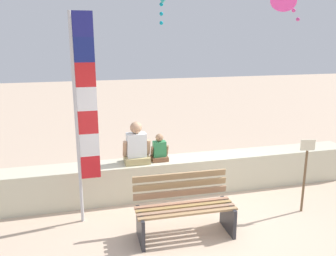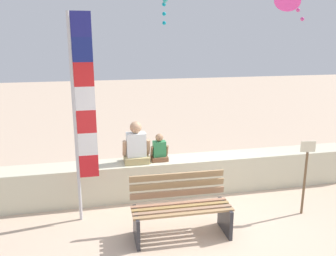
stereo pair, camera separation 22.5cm
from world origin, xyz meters
The scene contains 7 objects.
ground_plane centered at (0.00, 0.00, 0.00)m, with size 40.00×40.00×0.00m, color #CCB094.
seawall_ledge centered at (0.00, 1.27, 0.34)m, with size 6.71×0.55×0.68m, color beige.
park_bench centered at (-0.50, -0.16, 0.41)m, with size 1.47×0.64×0.88m.
person_adult centered at (-0.96, 1.26, 0.97)m, with size 0.49×0.36×0.76m.
person_child centered at (-0.54, 1.26, 0.87)m, with size 0.33×0.24×0.51m.
flag_banner centered at (-1.86, 0.61, 1.83)m, with size 0.34×0.05×3.23m.
sign_post centered at (1.64, 0.01, 0.75)m, with size 0.24×0.06×1.27m.
Camera 2 is at (-1.72, -4.75, 2.86)m, focal length 37.72 mm.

